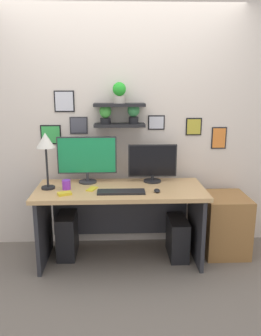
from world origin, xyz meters
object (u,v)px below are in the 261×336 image
at_px(coffee_mug, 66,185).
at_px(drawer_cabinet, 224,224).
at_px(keyboard, 121,192).
at_px(desk, 120,207).
at_px(computer_mouse, 157,191).
at_px(computer_tower_left, 68,234).
at_px(monitor_left, 87,158).
at_px(computer_tower_right, 177,237).
at_px(desk_lamp, 46,145).
at_px(cell_phone, 92,189).
at_px(scissors_tray, 65,194).
at_px(monitor_right, 152,163).

height_order(coffee_mug, drawer_cabinet, coffee_mug).
bearing_deg(keyboard, desk, 91.56).
height_order(computer_mouse, computer_tower_left, computer_mouse).
xyz_separation_m(monitor_left, coffee_mug, (-0.18, -0.23, -0.21)).
distance_m(keyboard, computer_tower_right, 0.82).
distance_m(desk_lamp, cell_phone, 0.60).
relative_size(keyboard, computer_tower_left, 0.99).
bearing_deg(scissors_tray, cell_phone, 32.42).
distance_m(computer_mouse, computer_tower_right, 0.64).
bearing_deg(coffee_mug, cell_phone, -4.34).
bearing_deg(cell_phone, desk, 36.83).
bearing_deg(desk_lamp, monitor_right, 11.10).
xyz_separation_m(computer_mouse, drawer_cabinet, (0.74, 0.26, -0.46)).
height_order(cell_phone, coffee_mug, coffee_mug).
height_order(keyboard, coffee_mug, coffee_mug).
bearing_deg(computer_tower_left, coffee_mug, -75.76).
distance_m(keyboard, cell_phone, 0.30).
bearing_deg(monitor_right, monitor_left, 179.99).
height_order(desk, monitor_right, monitor_right).
xyz_separation_m(monitor_right, desk_lamp, (-1.02, -0.20, 0.23)).
bearing_deg(drawer_cabinet, computer_tower_left, -179.97).
bearing_deg(keyboard, scissors_tray, -176.17).
xyz_separation_m(desk, computer_tower_left, (-0.55, 0.06, -0.32)).
bearing_deg(computer_mouse, desk_lamp, 171.57).
bearing_deg(monitor_left, scissors_tray, -114.14).
relative_size(desk, coffee_mug, 18.09).
distance_m(desk_lamp, scissors_tray, 0.49).
bearing_deg(computer_mouse, coffee_mug, 171.56).
height_order(desk_lamp, scissors_tray, desk_lamp).
xyz_separation_m(coffee_mug, computer_tower_left, (-0.03, 0.13, -0.57)).
distance_m(monitor_left, monitor_right, 0.66).
bearing_deg(drawer_cabinet, coffee_mug, -175.35).
relative_size(desk, computer_mouse, 18.09).
relative_size(monitor_right, desk_lamp, 0.91).
bearing_deg(computer_tower_right, keyboard, -161.99).
relative_size(desk, monitor_right, 3.31).
relative_size(computer_mouse, scissors_tray, 0.75).
xyz_separation_m(cell_phone, scissors_tray, (-0.24, -0.15, 0.01)).
bearing_deg(computer_tower_left, computer_tower_right, -3.91).
bearing_deg(computer_tower_left, monitor_left, 24.41).
height_order(drawer_cabinet, computer_tower_left, drawer_cabinet).
xyz_separation_m(monitor_right, computer_tower_right, (0.25, -0.18, -0.74)).
bearing_deg(computer_tower_left, drawer_cabinet, 0.03).
relative_size(desk, computer_tower_left, 3.68).
distance_m(cell_phone, computer_tower_right, 1.02).
height_order(monitor_right, keyboard, monitor_right).
xyz_separation_m(keyboard, desk_lamp, (-0.70, 0.16, 0.42)).
bearing_deg(cell_phone, computer_tower_right, 24.51).
bearing_deg(monitor_left, computer_tower_left, -155.59).
bearing_deg(computer_tower_left, cell_phone, -28.08).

